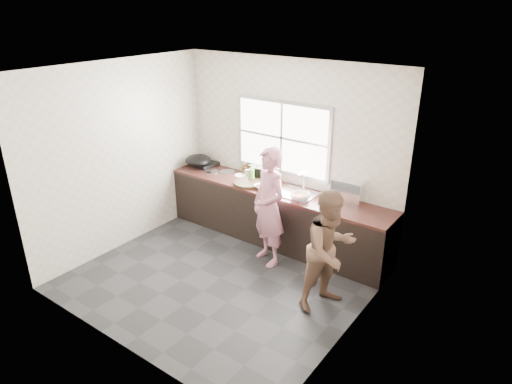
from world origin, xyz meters
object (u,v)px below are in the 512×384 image
Objects in this scene: bowl_held at (305,194)px; pot_lid_left at (212,172)px; bottle_brown_tall at (245,169)px; black_pot at (261,172)px; bottle_brown_short at (257,171)px; wok at (198,160)px; burner at (205,163)px; cutting_board at (248,183)px; bottle_green at (251,173)px; bowl_crabs at (300,197)px; person_side at (330,250)px; pot_lid_right at (227,172)px; glass_jar at (247,173)px; dish_rack at (349,190)px; woman at (269,211)px; plate_food at (241,175)px; bowl_mince at (263,187)px.

bowl_held is 1.71m from pot_lid_left.
black_pot is at bearing 0.00° from bottle_brown_tall.
bottle_brown_short is 1.05m from wok.
bottle_brown_short reaches higher than burner.
bottle_green is (-0.04, 0.14, 0.11)m from cutting_board.
bottle_green reaches higher than bowl_crabs.
bottle_brown_short is (-0.07, 0.34, 0.07)m from cutting_board.
pot_lid_right is (-2.41, 1.06, 0.13)m from person_side.
bowl_held is 1.15m from glass_jar.
bottle_brown_tall is 1.79m from dish_rack.
dish_rack is (0.56, 0.22, 0.12)m from bowl_held.
glass_jar reaches higher than pot_lid_right.
woman is 9.28× the size of bottle_brown_tall.
pot_lid_left is at bearing -162.00° from glass_jar.
pot_lid_right is at bearing 170.61° from bowl_crabs.
bowl_held is 0.62m from dish_rack.
bowl_crabs is 0.98× the size of pot_lid_left.
pot_lid_right is (-0.37, -0.05, -0.05)m from glass_jar.
bottle_green is (0.27, -0.08, 0.13)m from plate_food.
black_pot is 2.53× the size of glass_jar.
bowl_mince reaches higher than cutting_board.
cutting_board is at bearing -6.66° from pot_lid_left.
pot_lid_left is at bearing 176.13° from bowl_crabs.
person_side is 6.78× the size of bowl_crabs.
dish_rack is (1.19, 0.34, 0.13)m from bowl_mince.
burner is 0.53m from pot_lid_right.
bottle_brown_short is at bearing 18.69° from pot_lid_left.
burner is (-2.02, 0.30, -0.00)m from bowl_crabs.
wok is 1.02× the size of dish_rack.
bowl_crabs is at bearing -9.39° from pot_lid_right.
pot_lid_left is (0.32, -0.18, -0.02)m from burner.
black_pot is 1.42× the size of bottle_brown_short.
glass_jar is at bearing -164.57° from black_pot.
black_pot is (-0.29, 0.35, 0.07)m from bowl_mince.
pot_lid_left is at bearing -176.94° from dish_rack.
person_side is at bearing 5.14° from woman.
bowl_crabs is at bearing -14.81° from glass_jar.
plate_food is 0.28m from pot_lid_right.
dish_rack is (2.57, 0.24, 0.02)m from wok.
woman is 6.42× the size of pot_lid_right.
bottle_brown_short reaches higher than pot_lid_left.
bottle_green is 0.63× the size of wok.
plate_food is at bearing 168.76° from bowl_crabs.
person_side is 8.80× the size of bottle_brown_tall.
bowl_crabs reaches higher than pot_lid_left.
bowl_mince is (-1.54, 0.83, 0.15)m from person_side.
bowl_mince is (0.28, -0.01, 0.01)m from cutting_board.
dish_rack is 2.07m from pot_lid_right.
pot_lid_left is 0.92× the size of pot_lid_right.
woman is 7.15× the size of bowl_crabs.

